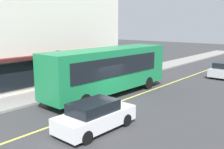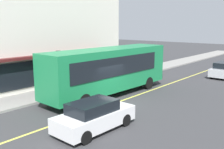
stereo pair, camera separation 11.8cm
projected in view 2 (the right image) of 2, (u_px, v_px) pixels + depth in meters
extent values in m
plane|color=#38383A|center=(116.00, 103.00, 17.59)|extent=(120.00, 120.00, 0.00)
cube|color=gray|center=(66.00, 89.00, 20.91)|extent=(80.00, 2.84, 0.15)
cube|color=#D8D14C|center=(116.00, 103.00, 17.59)|extent=(36.00, 0.16, 0.01)
cube|color=silver|center=(6.00, 11.00, 23.26)|extent=(19.03, 10.64, 12.79)
cube|color=#4C1919|center=(45.00, 56.00, 20.40)|extent=(13.32, 0.70, 0.20)
cube|color=black|center=(44.00, 72.00, 20.79)|extent=(11.42, 0.08, 2.00)
cube|color=#197F47|center=(109.00, 69.00, 19.23)|extent=(11.07, 2.83, 3.00)
cube|color=black|center=(150.00, 57.00, 23.13)|extent=(0.18, 2.10, 1.80)
cube|color=black|center=(94.00, 63.00, 19.77)|extent=(8.80, 0.32, 1.32)
cube|color=black|center=(119.00, 66.00, 18.10)|extent=(8.80, 0.32, 1.32)
cube|color=#0CF259|center=(151.00, 47.00, 23.02)|extent=(0.14, 1.90, 0.36)
cube|color=#2D2D33|center=(151.00, 75.00, 23.51)|extent=(0.23, 2.40, 0.40)
cylinder|color=black|center=(127.00, 79.00, 22.82)|extent=(1.01, 0.33, 1.00)
cylinder|color=black|center=(148.00, 83.00, 21.33)|extent=(1.01, 0.33, 1.00)
cylinder|color=black|center=(62.00, 95.00, 17.69)|extent=(1.01, 0.33, 1.00)
cylinder|color=black|center=(84.00, 101.00, 16.20)|extent=(1.01, 0.33, 1.00)
cylinder|color=#2D2D33|center=(61.00, 73.00, 19.01)|extent=(0.12, 0.12, 3.20)
cube|color=black|center=(59.00, 57.00, 18.92)|extent=(0.30, 0.30, 0.90)
sphere|color=red|center=(57.00, 53.00, 18.97)|extent=(0.18, 0.18, 0.18)
sphere|color=orange|center=(57.00, 57.00, 19.03)|extent=(0.18, 0.18, 0.18)
sphere|color=green|center=(58.00, 60.00, 19.08)|extent=(0.18, 0.18, 0.18)
cylinder|color=black|center=(221.00, 71.00, 27.81)|extent=(0.64, 0.22, 0.64)
cylinder|color=black|center=(211.00, 75.00, 25.68)|extent=(0.64, 0.22, 0.64)
cube|color=white|center=(95.00, 119.00, 12.99)|extent=(4.34, 1.90, 0.75)
cube|color=black|center=(93.00, 107.00, 12.76)|extent=(2.44, 1.57, 0.55)
cylinder|color=black|center=(103.00, 113.00, 14.62)|extent=(0.64, 0.23, 0.64)
cylinder|color=black|center=(125.00, 120.00, 13.55)|extent=(0.64, 0.23, 0.64)
cylinder|color=black|center=(62.00, 128.00, 12.54)|extent=(0.64, 0.23, 0.64)
cylinder|color=black|center=(85.00, 137.00, 11.47)|extent=(0.64, 0.23, 0.64)
cylinder|color=black|center=(76.00, 83.00, 20.97)|extent=(0.18, 0.18, 0.79)
cylinder|color=#B28C33|center=(76.00, 75.00, 20.84)|extent=(0.34, 0.34, 0.62)
sphere|color=tan|center=(75.00, 70.00, 20.76)|extent=(0.22, 0.22, 0.22)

